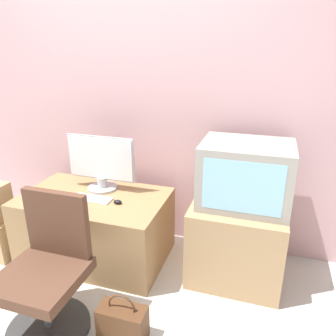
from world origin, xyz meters
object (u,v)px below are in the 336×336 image
object	(u,v)px
keyboard	(92,199)
mouse	(118,202)
cardboard_box_lower	(1,236)
handbag	(123,323)
crt_tv	(245,174)
main_monitor	(101,163)
office_chair	(47,275)

from	to	relation	value
keyboard	mouse	xyz separation A→B (m)	(0.22, -0.01, 0.01)
cardboard_box_lower	handbag	world-z (taller)	cardboard_box_lower
crt_tv	main_monitor	bearing A→B (deg)	178.82
main_monitor	office_chair	xyz separation A→B (m)	(0.08, -0.88, -0.40)
crt_tv	office_chair	xyz separation A→B (m)	(-1.05, -0.85, -0.45)
keyboard	cardboard_box_lower	xyz separation A→B (m)	(-0.79, -0.16, -0.39)
main_monitor	crt_tv	bearing A→B (deg)	-1.18
keyboard	crt_tv	bearing A→B (deg)	9.28
cardboard_box_lower	crt_tv	bearing A→B (deg)	10.32
keyboard	handbag	world-z (taller)	keyboard
mouse	keyboard	bearing A→B (deg)	178.50
handbag	keyboard	bearing A→B (deg)	129.64
main_monitor	office_chair	distance (m)	0.97
crt_tv	handbag	world-z (taller)	crt_tv
main_monitor	crt_tv	xyz separation A→B (m)	(1.13, -0.02, 0.05)
crt_tv	keyboard	bearing A→B (deg)	-170.72
handbag	office_chair	bearing A→B (deg)	-176.22
crt_tv	handbag	distance (m)	1.23
main_monitor	mouse	bearing A→B (deg)	-41.93
cardboard_box_lower	handbag	size ratio (longest dim) A/B	1.02
main_monitor	handbag	distance (m)	1.20
crt_tv	handbag	size ratio (longest dim) A/B	1.93
crt_tv	office_chair	world-z (taller)	crt_tv
mouse	handbag	size ratio (longest dim) A/B	0.21
handbag	main_monitor	bearing A→B (deg)	122.87
main_monitor	cardboard_box_lower	distance (m)	1.05
mouse	office_chair	distance (m)	0.71
keyboard	mouse	size ratio (longest dim) A/B	4.68
crt_tv	cardboard_box_lower	xyz separation A→B (m)	(-1.91, -0.35, -0.65)
cardboard_box_lower	handbag	distance (m)	1.41
keyboard	crt_tv	xyz separation A→B (m)	(1.11, 0.18, 0.26)
mouse	cardboard_box_lower	world-z (taller)	mouse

